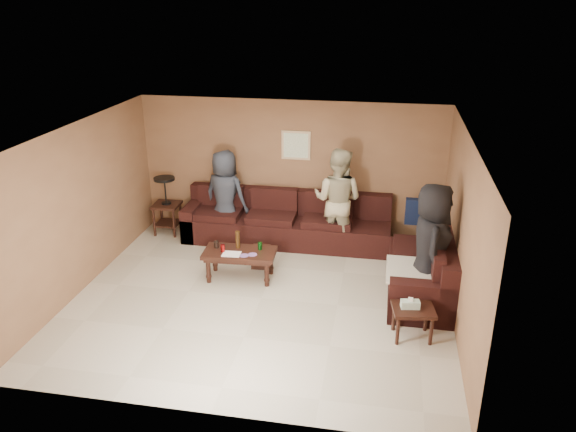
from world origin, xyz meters
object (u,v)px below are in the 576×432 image
object	(u,v)px
coffee_table	(240,255)
person_left	(225,195)
person_middle	(338,200)
waste_bin	(261,257)
sectional_sofa	(328,241)
side_table_right	(413,312)
end_table_left	(166,204)
person_right	(431,246)

from	to	relation	value
coffee_table	person_left	size ratio (longest dim) A/B	0.69
person_middle	waste_bin	bearing A→B (deg)	53.10
sectional_sofa	person_left	size ratio (longest dim) A/B	2.79
sectional_sofa	side_table_right	world-z (taller)	sectional_sofa
side_table_right	end_table_left	bearing A→B (deg)	148.54
sectional_sofa	coffee_table	bearing A→B (deg)	-143.48
sectional_sofa	end_table_left	xyz separation A→B (m)	(-3.08, 0.56, 0.24)
coffee_table	person_left	world-z (taller)	person_left
sectional_sofa	coffee_table	distance (m)	1.60
end_table_left	side_table_right	bearing A→B (deg)	-31.46
sectional_sofa	person_middle	xyz separation A→B (m)	(0.11, 0.41, 0.59)
person_left	person_right	world-z (taller)	person_right
person_middle	sectional_sofa	bearing A→B (deg)	90.63
waste_bin	person_left	xyz separation A→B (m)	(-0.87, 1.01, 0.66)
coffee_table	end_table_left	bearing A→B (deg)	139.90
person_left	person_right	bearing A→B (deg)	168.11
end_table_left	side_table_right	distance (m)	5.20
side_table_right	waste_bin	size ratio (longest dim) A/B	1.73
end_table_left	person_middle	size ratio (longest dim) A/B	0.60
coffee_table	end_table_left	xyz separation A→B (m)	(-1.80, 1.51, 0.17)
sectional_sofa	side_table_right	xyz separation A→B (m)	(1.35, -2.15, 0.06)
coffee_table	waste_bin	bearing A→B (deg)	62.99
side_table_right	waste_bin	xyz separation A→B (m)	(-2.40, 1.66, -0.21)
sectional_sofa	person_left	xyz separation A→B (m)	(-1.92, 0.52, 0.51)
sectional_sofa	waste_bin	distance (m)	1.17
side_table_right	coffee_table	bearing A→B (deg)	155.54
sectional_sofa	person_right	bearing A→B (deg)	-38.10
person_left	person_right	size ratio (longest dim) A/B	0.90
person_middle	person_right	size ratio (longest dim) A/B	0.99
coffee_table	person_right	world-z (taller)	person_right
person_right	side_table_right	bearing A→B (deg)	164.52
waste_bin	person_middle	xyz separation A→B (m)	(1.16, 0.91, 0.74)
side_table_right	person_middle	distance (m)	2.90
waste_bin	end_table_left	bearing A→B (deg)	152.60
coffee_table	person_right	distance (m)	2.93
end_table_left	person_right	xyz separation A→B (m)	(4.66, -1.80, 0.35)
end_table_left	person_left	bearing A→B (deg)	-1.98
sectional_sofa	coffee_table	size ratio (longest dim) A/B	4.04
sectional_sofa	side_table_right	distance (m)	2.54
person_left	sectional_sofa	bearing A→B (deg)	179.64
coffee_table	end_table_left	size ratio (longest dim) A/B	1.06
end_table_left	person_middle	bearing A→B (deg)	-2.62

